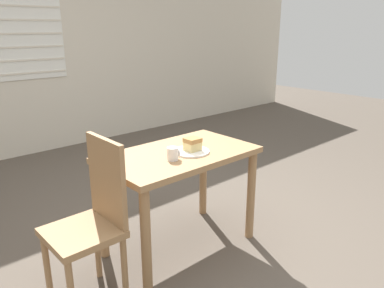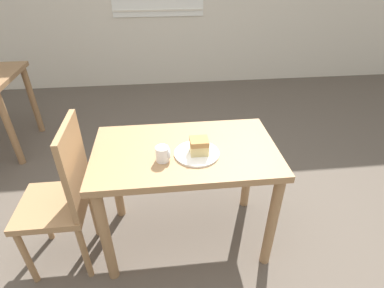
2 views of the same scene
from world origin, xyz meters
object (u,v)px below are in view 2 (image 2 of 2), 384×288
(dining_table_near, at_px, (186,166))
(chair_near_window, at_px, (63,196))
(cake_slice, at_px, (199,146))
(plate, at_px, (197,153))
(coffee_mug, at_px, (163,154))

(dining_table_near, xyz_separation_m, chair_near_window, (-0.70, -0.08, -0.09))
(cake_slice, bearing_deg, dining_table_near, 137.81)
(dining_table_near, distance_m, cake_slice, 0.20)
(chair_near_window, relative_size, plate, 3.86)
(chair_near_window, relative_size, cake_slice, 9.72)
(chair_near_window, bearing_deg, coffee_mug, 88.53)
(plate, distance_m, coffee_mug, 0.19)
(cake_slice, distance_m, coffee_mug, 0.20)
(chair_near_window, bearing_deg, cake_slice, 91.46)
(cake_slice, relative_size, coffee_mug, 1.18)
(chair_near_window, height_order, plate, chair_near_window)
(chair_near_window, xyz_separation_m, plate, (0.75, 0.02, 0.22))
(coffee_mug, bearing_deg, dining_table_near, 36.03)
(cake_slice, bearing_deg, coffee_mug, -170.13)
(cake_slice, xyz_separation_m, coffee_mug, (-0.20, -0.03, -0.01))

